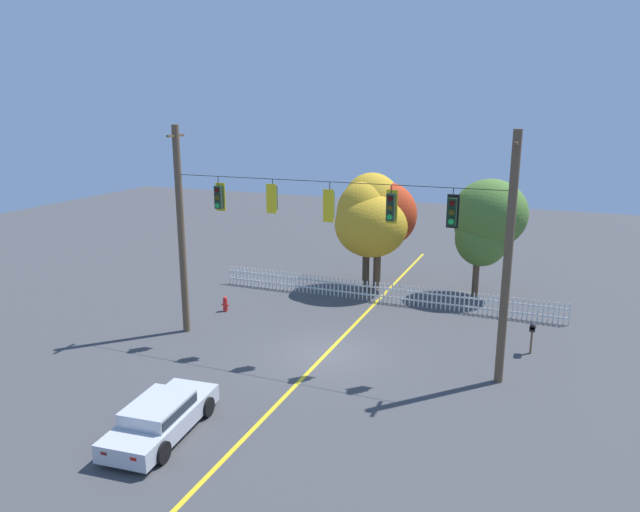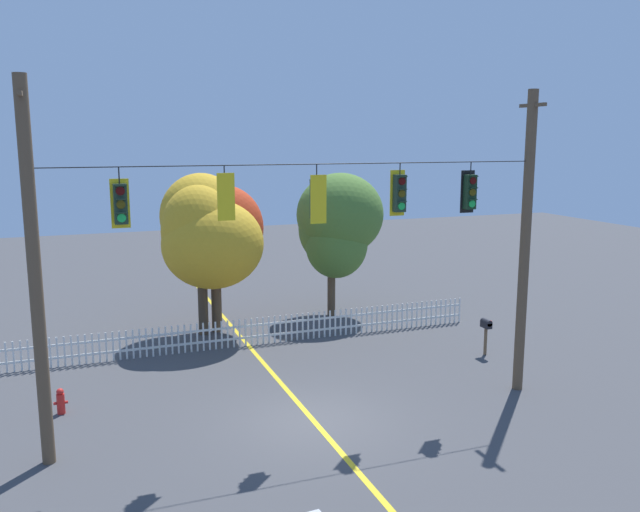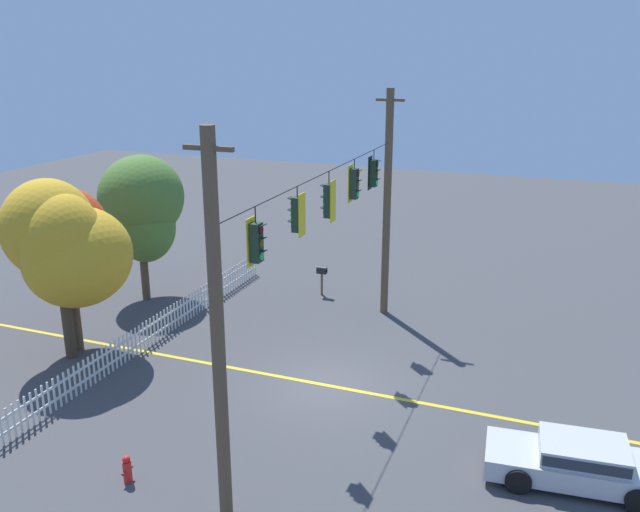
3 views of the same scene
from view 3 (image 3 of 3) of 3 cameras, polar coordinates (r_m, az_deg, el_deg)
ground at (r=21.81m, az=0.61°, el=-11.02°), size 80.00×80.00×0.00m
lane_centerline_stripe at (r=21.81m, az=0.61°, el=-11.01°), size 0.16×36.00×0.01m
signal_support_span at (r=20.05m, az=0.65°, el=0.49°), size 13.67×1.10×8.97m
traffic_signal_northbound_secondary at (r=15.44m, az=-5.52°, el=1.18°), size 0.43×0.38×1.43m
traffic_signal_northbound_primary at (r=17.56m, az=-1.92°, el=3.58°), size 0.43×0.38×1.33m
traffic_signal_westbound_side at (r=19.76m, az=0.79°, el=4.75°), size 0.43×0.38×1.51m
traffic_signal_southbound_primary at (r=21.95m, az=2.91°, el=6.21°), size 0.43×0.38×1.43m
traffic_signal_eastbound_side at (r=24.03m, az=4.58°, el=7.10°), size 0.43×0.38×1.44m
white_picket_fence at (r=24.86m, az=-14.74°, el=-6.57°), size 17.72×0.06×1.04m
autumn_maple_near_fence at (r=23.88m, az=-20.98°, el=0.87°), size 3.88×4.15×6.29m
autumn_maple_mid at (r=24.64m, az=-20.74°, el=0.89°), size 3.43×3.09×5.80m
autumn_oak_far_east at (r=29.08m, az=-15.08°, el=3.98°), size 3.79×3.46×6.15m
parked_car at (r=18.39m, az=21.21°, el=-16.05°), size 2.14×4.48×1.15m
fire_hydrant at (r=18.04m, az=-16.19°, el=-17.11°), size 0.38×0.22×0.74m
roadside_mailbox at (r=28.95m, az=0.16°, el=-1.38°), size 0.25×0.44×1.30m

